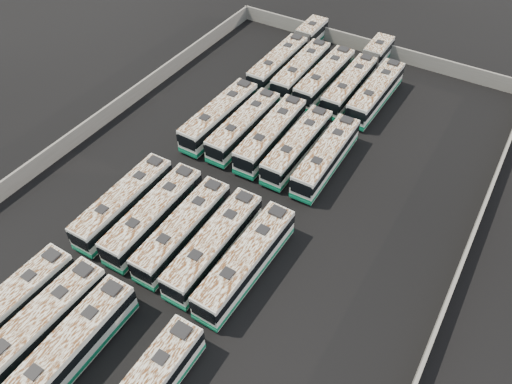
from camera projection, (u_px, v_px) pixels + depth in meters
The scene contains 20 objects.
ground at pixel (244, 200), 53.75m from camera, with size 140.00×140.00×0.00m, color black.
perimeter_wall at pixel (244, 193), 52.97m from camera, with size 45.20×73.20×2.20m.
bus_front_far_left at pixel (8, 309), 42.12m from camera, with size 2.94×12.79×3.59m.
bus_front_left at pixel (38, 329), 40.74m from camera, with size 3.07×13.33×3.74m.
bus_front_center at pixel (68, 351), 39.36m from camera, with size 2.96×13.26×3.73m.
bus_midfront_far_left at pixel (124, 202), 50.96m from camera, with size 2.83×12.81×3.60m.
bus_midfront_left at pixel (154, 215), 49.70m from camera, with size 2.97×13.02×3.66m.
bus_midfront_center at pixel (183, 230), 48.35m from camera, with size 2.90×12.83×3.61m.
bus_midfront_right at pixel (214, 245), 46.99m from camera, with size 2.88×13.10×3.69m.
bus_midfront_far_right at pixel (246, 262), 45.55m from camera, with size 3.02×13.31×3.74m.
bus_midback_far_left at pixel (220, 116), 61.31m from camera, with size 3.03×13.27×3.73m.
bus_midback_left at pixel (244, 126), 60.00m from camera, with size 2.73×12.82×3.61m.
bus_midback_center at pixel (271, 135), 58.74m from camera, with size 3.09×13.17×3.70m.
bus_midback_right at pixel (297, 146), 57.33m from camera, with size 2.73×12.82×3.61m.
bus_midback_far_right at pixel (326, 157), 56.01m from camera, with size 2.94×12.90×3.62m.
bus_back_far_left at pixel (290, 53), 72.22m from camera, with size 2.79×19.91×3.61m.
bus_back_left at pixel (301, 70), 68.86m from camera, with size 2.99×13.07×3.67m.
bus_back_center at pixel (324, 78), 67.48m from camera, with size 2.99×13.16×3.70m.
bus_back_right at pixel (359, 74), 68.26m from camera, with size 2.78×19.68×3.57m.
bus_back_far_right at pixel (375, 93), 64.93m from camera, with size 2.97×13.18×3.71m.
Camera 1 is at (20.51, -31.30, 38.61)m, focal length 35.00 mm.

